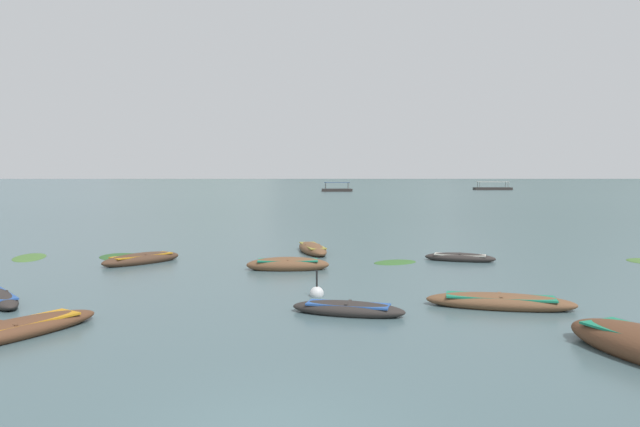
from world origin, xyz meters
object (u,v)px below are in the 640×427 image
(rowboat_1, at_px, (500,302))
(rowboat_8, at_px, (142,259))
(rowboat_6, at_px, (288,265))
(rowboat_2, at_px, (460,258))
(ferry_1, at_px, (337,190))
(rowboat_4, at_px, (8,331))
(ferry_0, at_px, (493,188))
(rowboat_3, at_px, (312,249))
(mooring_buoy, at_px, (317,293))
(rowboat_5, at_px, (348,309))

(rowboat_1, xyz_separation_m, rowboat_8, (-13.21, 7.93, 0.02))
(rowboat_1, bearing_deg, rowboat_6, 136.04)
(rowboat_2, bearing_deg, ferry_1, 92.89)
(rowboat_6, height_order, ferry_1, ferry_1)
(rowboat_4, relative_size, ferry_0, 0.43)
(rowboat_3, relative_size, rowboat_6, 1.21)
(rowboat_2, bearing_deg, rowboat_4, -136.16)
(rowboat_8, xyz_separation_m, mooring_buoy, (7.88, -6.55, -0.08))
(rowboat_5, bearing_deg, rowboat_4, -162.09)
(rowboat_6, height_order, rowboat_8, rowboat_6)
(ferry_1, bearing_deg, mooring_buoy, -90.06)
(rowboat_2, bearing_deg, ferry_0, 74.45)
(rowboat_4, bearing_deg, rowboat_2, 43.84)
(rowboat_1, xyz_separation_m, ferry_1, (-5.20, 127.62, 0.28))
(rowboat_6, relative_size, ferry_1, 0.44)
(rowboat_2, distance_m, rowboat_6, 7.93)
(rowboat_5, height_order, mooring_buoy, mooring_buoy)
(rowboat_2, relative_size, rowboat_6, 0.94)
(rowboat_1, xyz_separation_m, rowboat_5, (-4.38, -0.93, -0.02))
(rowboat_2, xyz_separation_m, ferry_0, (38.17, 137.17, 0.30))
(rowboat_1, height_order, rowboat_4, rowboat_1)
(rowboat_3, bearing_deg, rowboat_4, -112.83)
(rowboat_5, xyz_separation_m, rowboat_8, (-8.83, 8.86, 0.04))
(rowboat_3, height_order, mooring_buoy, mooring_buoy)
(rowboat_4, xyz_separation_m, rowboat_8, (-0.87, 11.43, 0.02))
(rowboat_8, relative_size, ferry_1, 0.45)
(rowboat_2, xyz_separation_m, ferry_1, (-5.98, 118.53, 0.30))
(rowboat_3, bearing_deg, ferry_1, 89.63)
(rowboat_5, distance_m, rowboat_8, 12.51)
(rowboat_4, height_order, rowboat_5, rowboat_4)
(rowboat_2, height_order, rowboat_8, rowboat_8)
(rowboat_4, bearing_deg, ferry_1, 86.88)
(rowboat_6, bearing_deg, rowboat_1, -43.96)
(rowboat_5, bearing_deg, ferry_0, 73.60)
(rowboat_3, height_order, rowboat_8, rowboat_3)
(ferry_0, xyz_separation_m, mooring_buoy, (-44.27, -144.88, -0.35))
(rowboat_3, height_order, ferry_0, ferry_0)
(rowboat_5, xyz_separation_m, ferry_0, (43.32, 147.19, 0.30))
(rowboat_5, distance_m, ferry_1, 128.56)
(rowboat_1, bearing_deg, rowboat_5, -168.01)
(ferry_1, xyz_separation_m, mooring_buoy, (-0.13, -126.24, -0.35))
(rowboat_1, relative_size, mooring_buoy, 4.49)
(rowboat_2, xyz_separation_m, rowboat_5, (-5.16, -10.02, -0.00))
(rowboat_4, bearing_deg, rowboat_6, 60.51)
(ferry_0, relative_size, ferry_1, 1.33)
(rowboat_5, relative_size, ferry_0, 0.31)
(rowboat_2, xyz_separation_m, rowboat_4, (-13.12, -12.60, 0.02))
(rowboat_4, distance_m, mooring_buoy, 8.55)
(rowboat_1, xyz_separation_m, rowboat_2, (0.77, 9.09, -0.02))
(rowboat_2, height_order, ferry_0, ferry_0)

